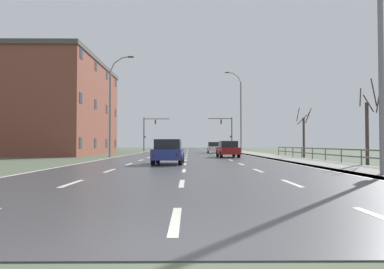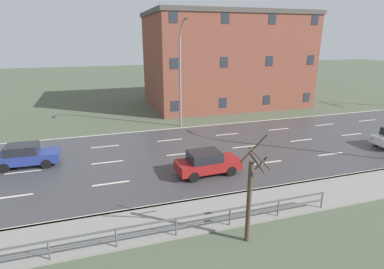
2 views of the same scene
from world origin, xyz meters
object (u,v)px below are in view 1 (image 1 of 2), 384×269
Objects in this scene: street_lamp_foreground at (377,44)px; brick_building at (52,108)px; street_lamp_midground at (240,113)px; car_mid_centre at (214,147)px; traffic_signal_right at (228,129)px; street_lamp_left_bank at (112,107)px; car_far_right at (168,152)px; traffic_signal_left at (148,129)px; car_near_left at (228,149)px.

brick_building reaches higher than street_lamp_foreground.
brick_building is at bearing -166.51° from street_lamp_midground.
car_mid_centre is at bearing 172.10° from street_lamp_midground.
traffic_signal_right is (-0.30, 12.88, -1.72)m from street_lamp_midground.
car_far_right is at bearing -63.52° from street_lamp_left_bank.
traffic_signal_right is 14.34m from traffic_signal_left.
street_lamp_left_bank is (-14.89, 21.63, -0.19)m from street_lamp_foreground.
traffic_signal_left is (-14.52, 50.53, -1.14)m from street_lamp_foreground.
street_lamp_midground reaches higher than traffic_signal_left.
street_lamp_foreground is at bearing -82.89° from car_near_left.
street_lamp_midground reaches higher than street_lamp_foreground.
street_lamp_foreground reaches higher than traffic_signal_left.
car_near_left is (11.03, -30.41, -3.19)m from traffic_signal_left.
brick_building is at bearing -160.14° from car_mid_centre.
car_mid_centre is (-0.15, 16.44, 0.00)m from car_near_left.
brick_building reaches higher than car_near_left.
car_far_right is at bearing -53.85° from brick_building.
street_lamp_midground is 2.75× the size of car_near_left.
car_far_right is 27.01m from brick_building.
car_far_right is (-8.23, -40.12, -3.13)m from traffic_signal_right.
car_mid_centre is 1.01× the size of car_far_right.
traffic_signal_left is 32.51m from car_near_left.
car_mid_centre is (11.24, 14.93, -4.14)m from street_lamp_left_bank.
traffic_signal_right is 41.07m from car_far_right.
traffic_signal_right is 0.31× the size of brick_building.
car_mid_centre is at bearing 53.02° from street_lamp_left_bank.
car_far_right is (-4.85, -27.75, 0.00)m from car_mid_centre.
street_lamp_midground is 17.02m from car_near_left.
car_mid_centre is at bearing 17.11° from brick_building.
street_lamp_foreground is 2.51× the size of car_mid_centre.
car_mid_centre is (-3.67, 0.51, -4.85)m from street_lamp_midground.
traffic_signal_right is at bearing 91.32° from street_lamp_midground.
street_lamp_left_bank reaches higher than traffic_signal_left.
street_lamp_left_bank is 30.98m from traffic_signal_right.
car_far_right is (-8.52, -27.24, -4.85)m from street_lamp_midground.
car_far_right is (-8.50, 8.80, -4.33)m from street_lamp_foreground.
traffic_signal_right is at bearing 77.49° from car_mid_centre.
car_far_right is at bearing -97.17° from car_mid_centre.
traffic_signal_left is (-14.25, 1.61, 0.07)m from traffic_signal_right.
brick_building is at bearing 128.62° from street_lamp_foreground.
street_lamp_midground is at bearing -5.15° from car_mid_centre.
street_lamp_foreground is 48.94m from traffic_signal_right.
street_lamp_foreground is at bearing -81.55° from car_mid_centre.
brick_building reaches higher than car_mid_centre.
car_far_right is (-5.01, -11.32, 0.00)m from car_near_left.
traffic_signal_left is at bearing 106.04° from street_lamp_foreground.
car_near_left is (-3.49, 20.12, -4.33)m from street_lamp_foreground.
traffic_signal_left reaches higher than traffic_signal_right.
traffic_signal_left is at bearing 64.59° from brick_building.
traffic_signal_left is at bearing 99.74° from car_far_right.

